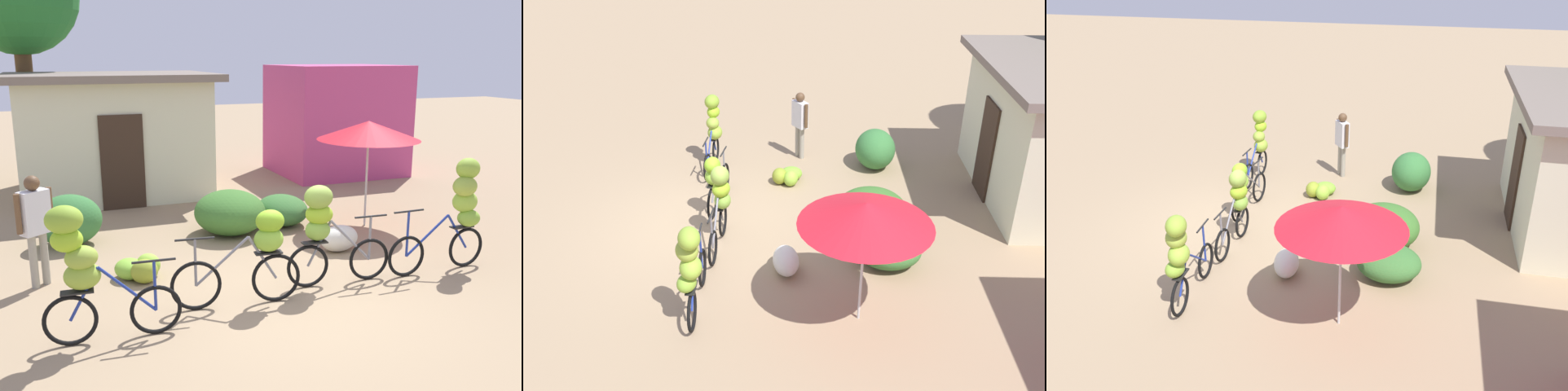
{
  "view_description": "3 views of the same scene",
  "coord_description": "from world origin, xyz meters",
  "views": [
    {
      "loc": [
        -2.95,
        -6.45,
        3.19
      ],
      "look_at": [
        -0.07,
        1.13,
        1.18
      ],
      "focal_mm": 39.16,
      "sensor_mm": 36.0,
      "label": 1
    },
    {
      "loc": [
        9.69,
        1.75,
        5.91
      ],
      "look_at": [
        1.15,
        1.48,
        1.29
      ],
      "focal_mm": 40.67,
      "sensor_mm": 36.0,
      "label": 2
    },
    {
      "loc": [
        9.55,
        3.72,
        5.41
      ],
      "look_at": [
        0.6,
        1.69,
        1.15
      ],
      "focal_mm": 38.39,
      "sensor_mm": 36.0,
      "label": 3
    }
  ],
  "objects": [
    {
      "name": "produce_sack",
      "position": [
        1.47,
        1.52,
        0.22
      ],
      "size": [
        0.76,
        0.54,
        0.44
      ],
      "primitive_type": "ellipsoid",
      "rotation": [
        0.0,
        0.0,
        0.16
      ],
      "color": "silver",
      "rests_on": "ground"
    },
    {
      "name": "hedge_bush_front_right",
      "position": [
        0.07,
        3.08,
        0.4
      ],
      "size": [
        1.3,
        1.35,
        0.81
      ],
      "primitive_type": "ellipsoid",
      "color": "#3B702B",
      "rests_on": "ground"
    },
    {
      "name": "bicycle_near_pile",
      "position": [
        -0.53,
        0.08,
        0.74
      ],
      "size": [
        1.72,
        0.34,
        1.26
      ],
      "color": "black",
      "rests_on": "ground"
    },
    {
      "name": "person_vendor",
      "position": [
        -3.19,
        1.7,
        0.98
      ],
      "size": [
        0.49,
        0.39,
        1.6
      ],
      "color": "gray",
      "rests_on": "ground"
    },
    {
      "name": "banana_pile_on_ground",
      "position": [
        -1.85,
        1.45,
        0.16
      ],
      "size": [
        0.77,
        0.71,
        0.35
      ],
      "color": "#91C33B",
      "rests_on": "ground"
    },
    {
      "name": "bicycle_leftmost",
      "position": [
        -2.69,
        -0.25,
        0.95
      ],
      "size": [
        1.56,
        0.41,
        1.64
      ],
      "color": "black",
      "rests_on": "ground"
    },
    {
      "name": "building_low",
      "position": [
        -1.5,
        7.02,
        1.42
      ],
      "size": [
        4.58,
        3.46,
        2.79
      ],
      "color": "beige",
      "rests_on": "ground"
    },
    {
      "name": "hedge_bush_mid",
      "position": [
        1.18,
        3.27,
        0.29
      ],
      "size": [
        0.98,
        1.13,
        0.58
      ],
      "primitive_type": "ellipsoid",
      "color": "#387032",
      "rests_on": "ground"
    },
    {
      "name": "ground_plane",
      "position": [
        0.0,
        0.0,
        0.0
      ],
      "size": [
        60.0,
        60.0,
        0.0
      ],
      "primitive_type": "plane",
      "color": "#9B8161"
    },
    {
      "name": "shop_pink",
      "position": [
        4.53,
        7.47,
        1.46
      ],
      "size": [
        3.2,
        2.8,
        2.93
      ],
      "primitive_type": "cube",
      "color": "#BE3F79",
      "rests_on": "ground"
    },
    {
      "name": "bicycle_center_loaded",
      "position": [
        0.57,
        0.32,
        0.88
      ],
      "size": [
        1.58,
        0.39,
        1.46
      ],
      "color": "black",
      "rests_on": "ground"
    },
    {
      "name": "market_umbrella",
      "position": [
        2.65,
        2.65,
        1.83
      ],
      "size": [
        1.92,
        1.92,
        2.01
      ],
      "color": "beige",
      "rests_on": "ground"
    },
    {
      "name": "bicycle_by_shop",
      "position": [
        2.76,
        0.19,
        1.01
      ],
      "size": [
        1.72,
        0.48,
        1.7
      ],
      "color": "black",
      "rests_on": "ground"
    },
    {
      "name": "hedge_bush_front_left",
      "position": [
        -2.71,
        3.43,
        0.44
      ],
      "size": [
        1.11,
        0.9,
        0.89
      ],
      "primitive_type": "ellipsoid",
      "color": "#367437",
      "rests_on": "ground"
    }
  ]
}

